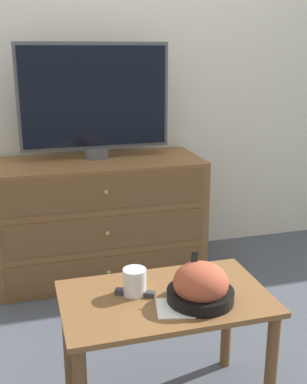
# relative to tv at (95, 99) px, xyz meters

# --- Properties ---
(ground_plane) EXTENTS (12.00, 12.00, 0.00)m
(ground_plane) POSITION_rel_tv_xyz_m (0.11, 0.20, -1.05)
(ground_plane) COLOR #474C56
(wall_back) EXTENTS (12.00, 0.05, 2.60)m
(wall_back) POSITION_rel_tv_xyz_m (0.11, 0.23, 0.25)
(wall_back) COLOR silver
(wall_back) RESTS_ON ground_plane
(dresser) EXTENTS (1.21, 0.52, 0.71)m
(dresser) POSITION_rel_tv_xyz_m (-0.01, -0.08, -0.70)
(dresser) COLOR brown
(dresser) RESTS_ON ground_plane
(tv) EXTENTS (0.87, 0.15, 0.66)m
(tv) POSITION_rel_tv_xyz_m (0.00, 0.00, 0.00)
(tv) COLOR #515156
(tv) RESTS_ON dresser
(coffee_table) EXTENTS (0.75, 0.45, 0.49)m
(coffee_table) POSITION_rel_tv_xyz_m (0.02, -1.32, -0.66)
(coffee_table) COLOR brown
(coffee_table) RESTS_ON ground_plane
(takeout_bowl) EXTENTS (0.24, 0.24, 0.17)m
(takeout_bowl) POSITION_rel_tv_xyz_m (0.13, -1.39, -0.51)
(takeout_bowl) COLOR black
(takeout_bowl) RESTS_ON coffee_table
(drink_cup) EXTENTS (0.08, 0.08, 0.10)m
(drink_cup) POSITION_rel_tv_xyz_m (-0.08, -1.27, -0.53)
(drink_cup) COLOR beige
(drink_cup) RESTS_ON coffee_table
(napkin) EXTENTS (0.16, 0.16, 0.00)m
(napkin) POSITION_rel_tv_xyz_m (0.03, -1.41, -0.57)
(napkin) COLOR white
(napkin) RESTS_ON coffee_table
(remote_control) EXTENTS (0.14, 0.09, 0.02)m
(remote_control) POSITION_rel_tv_xyz_m (-0.08, -1.28, -0.56)
(remote_control) COLOR #38383D
(remote_control) RESTS_ON coffee_table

